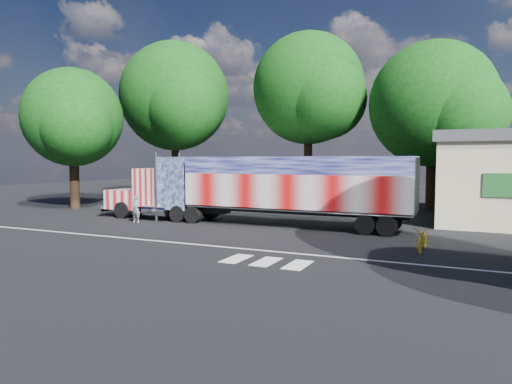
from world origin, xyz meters
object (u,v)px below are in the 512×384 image
at_px(coach_bus, 246,185).
at_px(tree_w_a, 74,118).
at_px(semi_truck, 255,187).
at_px(woman, 136,209).
at_px(tree_nw_a, 176,97).
at_px(tree_ne_a, 435,105).
at_px(bicycle, 423,239).
at_px(tree_n_mid, 310,89).

bearing_deg(coach_bus, tree_w_a, -151.46).
height_order(semi_truck, woman, semi_truck).
distance_m(tree_nw_a, tree_ne_a, 22.59).
height_order(bicycle, tree_ne_a, tree_ne_a).
relative_size(semi_truck, tree_w_a, 1.84).
relative_size(coach_bus, woman, 7.13).
distance_m(tree_nw_a, tree_n_mid, 12.71).
bearing_deg(tree_w_a, coach_bus, 28.54).
relative_size(bicycle, tree_w_a, 0.18).
distance_m(coach_bus, bicycle, 18.66).
xyz_separation_m(semi_truck, tree_n_mid, (-1.23, 13.59, 7.46)).
xyz_separation_m(coach_bus, bicycle, (13.90, -12.39, -1.24)).
bearing_deg(tree_ne_a, tree_nw_a, 179.76).
height_order(semi_truck, bicycle, semi_truck).
relative_size(bicycle, tree_n_mid, 0.13).
bearing_deg(coach_bus, semi_truck, -60.81).
bearing_deg(tree_nw_a, tree_ne_a, -0.24).
height_order(woman, tree_w_a, tree_w_a).
xyz_separation_m(tree_w_a, tree_ne_a, (24.52, 10.25, 0.86)).
xyz_separation_m(semi_truck, bicycle, (9.31, -4.18, -1.62)).
relative_size(semi_truck, tree_ne_a, 1.58).
distance_m(coach_bus, tree_n_mid, 10.08).
xyz_separation_m(woman, tree_w_a, (-9.23, 4.29, 5.98)).
relative_size(bicycle, tree_ne_a, 0.15).
bearing_deg(tree_nw_a, tree_n_mid, 5.30).
relative_size(semi_truck, bicycle, 10.21).
bearing_deg(bicycle, woman, 176.30).
bearing_deg(tree_w_a, woman, -24.91).
height_order(coach_bus, woman, coach_bus).
height_order(tree_w_a, tree_ne_a, tree_ne_a).
bearing_deg(bicycle, tree_n_mid, 123.98).
bearing_deg(tree_ne_a, semi_truck, -125.03).
bearing_deg(woman, tree_n_mid, 67.51).
bearing_deg(tree_n_mid, woman, -108.94).
relative_size(woman, bicycle, 0.86).
height_order(coach_bus, tree_nw_a, tree_nw_a).
bearing_deg(bicycle, semi_truck, 159.12).
bearing_deg(semi_truck, tree_ne_a, 54.97).
distance_m(woman, tree_nw_a, 18.49).
height_order(bicycle, tree_nw_a, tree_nw_a).
bearing_deg(woman, tree_ne_a, 40.01).
xyz_separation_m(bicycle, tree_w_a, (-25.19, 6.25, 6.29)).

